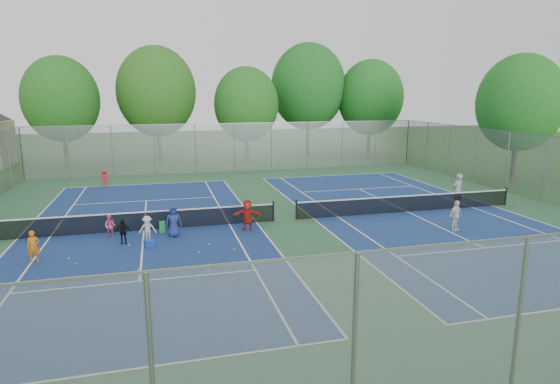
# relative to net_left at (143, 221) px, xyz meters

# --- Properties ---
(ground) EXTENTS (120.00, 120.00, 0.00)m
(ground) POSITION_rel_net_left_xyz_m (7.00, 0.00, -0.46)
(ground) COLOR #24541A
(ground) RESTS_ON ground
(court_pad) EXTENTS (32.00, 32.00, 0.01)m
(court_pad) POSITION_rel_net_left_xyz_m (7.00, 0.00, -0.45)
(court_pad) COLOR #2D5F3C
(court_pad) RESTS_ON ground
(court_left) EXTENTS (10.97, 23.77, 0.01)m
(court_left) POSITION_rel_net_left_xyz_m (0.00, 0.00, -0.44)
(court_left) COLOR navy
(court_left) RESTS_ON court_pad
(court_right) EXTENTS (10.97, 23.77, 0.01)m
(court_right) POSITION_rel_net_left_xyz_m (14.00, 0.00, -0.44)
(court_right) COLOR navy
(court_right) RESTS_ON court_pad
(net_left) EXTENTS (12.87, 0.10, 0.91)m
(net_left) POSITION_rel_net_left_xyz_m (0.00, 0.00, 0.00)
(net_left) COLOR black
(net_left) RESTS_ON ground
(net_right) EXTENTS (12.87, 0.10, 0.91)m
(net_right) POSITION_rel_net_left_xyz_m (14.00, 0.00, 0.00)
(net_right) COLOR black
(net_right) RESTS_ON ground
(fence_north) EXTENTS (32.00, 0.10, 4.00)m
(fence_north) POSITION_rel_net_left_xyz_m (7.00, 16.00, 1.54)
(fence_north) COLOR gray
(fence_north) RESTS_ON ground
(fence_south) EXTENTS (32.00, 0.10, 4.00)m
(fence_south) POSITION_rel_net_left_xyz_m (7.00, -16.00, 1.54)
(fence_south) COLOR gray
(fence_south) RESTS_ON ground
(fence_east) EXTENTS (0.10, 32.00, 4.00)m
(fence_east) POSITION_rel_net_left_xyz_m (23.00, 0.00, 1.54)
(fence_east) COLOR gray
(fence_east) RESTS_ON ground
(tree_nw) EXTENTS (6.40, 6.40, 9.58)m
(tree_nw) POSITION_rel_net_left_xyz_m (-7.00, 22.00, 5.44)
(tree_nw) COLOR #443326
(tree_nw) RESTS_ON ground
(tree_nl) EXTENTS (7.20, 7.20, 10.69)m
(tree_nl) POSITION_rel_net_left_xyz_m (1.00, 23.00, 6.09)
(tree_nl) COLOR #443326
(tree_nl) RESTS_ON ground
(tree_nc) EXTENTS (6.00, 6.00, 8.85)m
(tree_nc) POSITION_rel_net_left_xyz_m (9.00, 21.00, 4.94)
(tree_nc) COLOR #443326
(tree_nc) RESTS_ON ground
(tree_nr) EXTENTS (7.60, 7.60, 11.42)m
(tree_nr) POSITION_rel_net_left_xyz_m (16.00, 24.00, 6.59)
(tree_nr) COLOR #443326
(tree_nr) RESTS_ON ground
(tree_ne) EXTENTS (6.60, 6.60, 9.77)m
(tree_ne) POSITION_rel_net_left_xyz_m (22.00, 22.00, 5.51)
(tree_ne) COLOR #443326
(tree_ne) RESTS_ON ground
(tree_side_e) EXTENTS (6.00, 6.00, 9.20)m
(tree_side_e) POSITION_rel_net_left_xyz_m (26.00, 6.00, 5.29)
(tree_side_e) COLOR #443326
(tree_side_e) RESTS_ON ground
(ball_crate) EXTENTS (0.46, 0.46, 0.31)m
(ball_crate) POSITION_rel_net_left_xyz_m (0.27, -2.58, -0.30)
(ball_crate) COLOR #1741B3
(ball_crate) RESTS_ON ground
(ball_hopper) EXTENTS (0.28, 0.28, 0.54)m
(ball_hopper) POSITION_rel_net_left_xyz_m (0.86, -0.59, -0.19)
(ball_hopper) COLOR green
(ball_hopper) RESTS_ON ground
(student_a) EXTENTS (0.51, 0.38, 1.26)m
(student_a) POSITION_rel_net_left_xyz_m (-4.01, -3.35, 0.17)
(student_a) COLOR orange
(student_a) RESTS_ON ground
(student_b) EXTENTS (0.61, 0.54, 1.06)m
(student_b) POSITION_rel_net_left_xyz_m (-1.43, -0.74, 0.07)
(student_b) COLOR #E55987
(student_b) RESTS_ON ground
(student_c) EXTENTS (0.78, 0.48, 1.16)m
(student_c) POSITION_rel_net_left_xyz_m (0.22, -1.78, 0.13)
(student_c) COLOR silver
(student_c) RESTS_ON ground
(student_d) EXTENTS (0.66, 0.31, 1.10)m
(student_d) POSITION_rel_net_left_xyz_m (-0.81, -1.88, 0.10)
(student_d) COLOR black
(student_d) RESTS_ON ground
(student_e) EXTENTS (0.79, 0.58, 1.48)m
(student_e) POSITION_rel_net_left_xyz_m (1.37, -1.39, 0.28)
(student_e) COLOR navy
(student_e) RESTS_ON ground
(student_f) EXTENTS (1.46, 0.73, 1.51)m
(student_f) POSITION_rel_net_left_xyz_m (4.80, -1.31, 0.30)
(student_f) COLOR red
(student_f) RESTS_ON ground
(child_far_baseline) EXTENTS (0.90, 0.64, 1.27)m
(child_far_baseline) POSITION_rel_net_left_xyz_m (-2.83, 11.52, 0.18)
(child_far_baseline) COLOR red
(child_far_baseline) RESTS_ON ground
(instructor) EXTENTS (0.83, 0.67, 1.96)m
(instructor) POSITION_rel_net_left_xyz_m (17.31, 0.28, 0.53)
(instructor) COLOR #9B9B9D
(instructor) RESTS_ON ground
(teen_court_b) EXTENTS (0.93, 0.64, 1.47)m
(teen_court_b) POSITION_rel_net_left_xyz_m (14.39, -3.77, 0.28)
(teen_court_b) COLOR white
(teen_court_b) RESTS_ON ground
(tennis_ball_0) EXTENTS (0.07, 0.07, 0.07)m
(tennis_ball_0) POSITION_rel_net_left_xyz_m (3.73, -3.97, -0.42)
(tennis_ball_0) COLOR #CAEC36
(tennis_ball_0) RESTS_ON ground
(tennis_ball_1) EXTENTS (0.07, 0.07, 0.07)m
(tennis_ball_1) POSITION_rel_net_left_xyz_m (0.27, -1.49, -0.42)
(tennis_ball_1) COLOR yellow
(tennis_ball_1) RESTS_ON ground
(tennis_ball_2) EXTENTS (0.07, 0.07, 0.07)m
(tennis_ball_2) POSITION_rel_net_left_xyz_m (2.41, -6.09, -0.42)
(tennis_ball_2) COLOR yellow
(tennis_ball_2) RESTS_ON ground
(tennis_ball_3) EXTENTS (0.07, 0.07, 0.07)m
(tennis_ball_3) POSITION_rel_net_left_xyz_m (-0.09, -5.36, -0.42)
(tennis_ball_3) COLOR #C6F238
(tennis_ball_3) RESTS_ON ground
(tennis_ball_4) EXTENTS (0.07, 0.07, 0.07)m
(tennis_ball_4) POSITION_rel_net_left_xyz_m (-0.56, -2.24, -0.42)
(tennis_ball_4) COLOR #C9F539
(tennis_ball_4) RESTS_ON ground
(tennis_ball_5) EXTENTS (0.07, 0.07, 0.07)m
(tennis_ball_5) POSITION_rel_net_left_xyz_m (-2.41, -4.09, -0.42)
(tennis_ball_5) COLOR #C5D932
(tennis_ball_5) RESTS_ON ground
(tennis_ball_6) EXTENTS (0.07, 0.07, 0.07)m
(tennis_ball_6) POSITION_rel_net_left_xyz_m (-2.77, -3.43, -0.42)
(tennis_ball_6) COLOR #CBE034
(tennis_ball_6) RESTS_ON ground
(tennis_ball_7) EXTENTS (0.07, 0.07, 0.07)m
(tennis_ball_7) POSITION_rel_net_left_xyz_m (2.78, -3.04, -0.42)
(tennis_ball_7) COLOR yellow
(tennis_ball_7) RESTS_ON ground
(tennis_ball_8) EXTENTS (0.07, 0.07, 0.07)m
(tennis_ball_8) POSITION_rel_net_left_xyz_m (2.26, -4.02, -0.42)
(tennis_ball_8) COLOR #D9F138
(tennis_ball_8) RESTS_ON ground
(tennis_ball_9) EXTENTS (0.07, 0.07, 0.07)m
(tennis_ball_9) POSITION_rel_net_left_xyz_m (4.14, -4.25, -0.42)
(tennis_ball_9) COLOR #B0C62E
(tennis_ball_9) RESTS_ON ground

